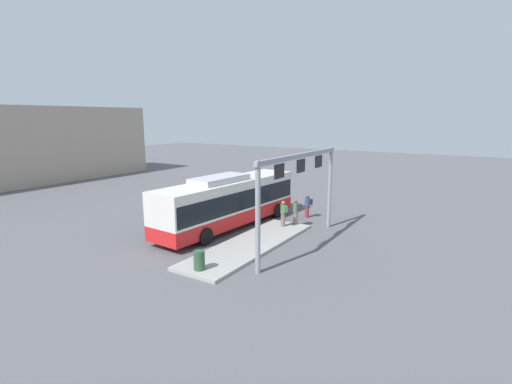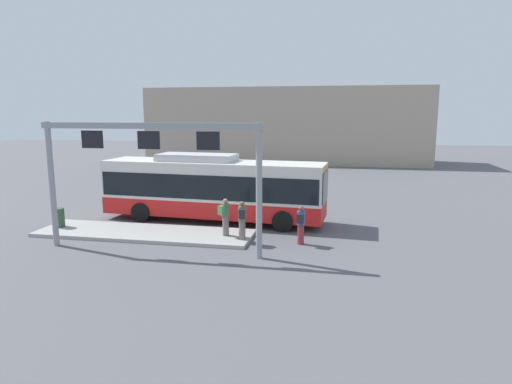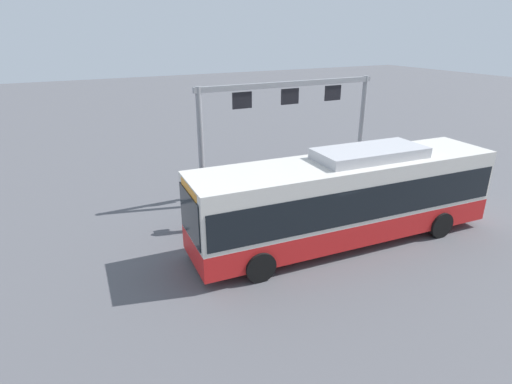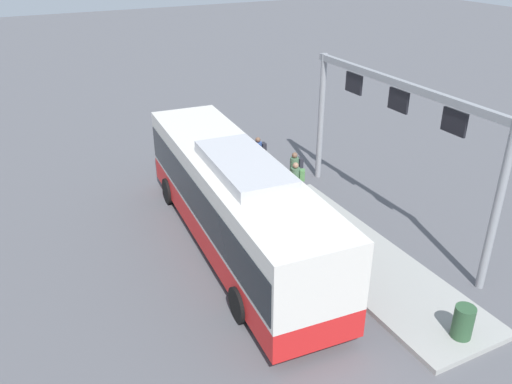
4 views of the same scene
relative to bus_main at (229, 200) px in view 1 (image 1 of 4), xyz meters
name	(u,v)px [view 1 (image 1 of 4)]	position (x,y,z in m)	size (l,w,h in m)	color
ground_plane	(229,227)	(0.01, 0.00, -1.81)	(120.00, 120.00, 0.00)	#56565B
platform_curb	(251,244)	(-2.35, -3.21, -1.73)	(10.00, 2.80, 0.16)	#9E9E99
bus_main	(229,200)	(0.00, 0.00, 0.00)	(11.59, 3.29, 3.46)	red
person_boarding	(308,205)	(4.85, -3.37, -0.92)	(0.35, 0.53, 1.67)	maroon
person_waiting_near	(283,213)	(1.49, -3.20, -0.76)	(0.53, 0.61, 1.67)	slate
person_waiting_mid	(296,211)	(2.36, -3.67, -0.76)	(0.40, 0.57, 1.67)	slate
platform_sign_gantry	(301,180)	(-0.92, -5.50, 1.93)	(9.14, 0.24, 5.20)	gray
station_building	(2,146)	(0.08, 29.19, 2.30)	(30.92, 8.00, 8.22)	tan
trash_bin	(199,260)	(-6.72, -3.22, -1.20)	(0.52, 0.52, 0.90)	#2D5133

